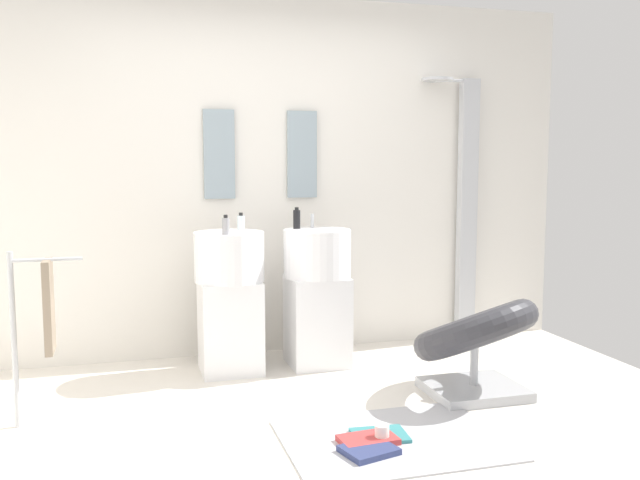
# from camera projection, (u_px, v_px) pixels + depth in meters

# --- Properties ---
(ground_plane) EXTENTS (4.80, 3.60, 0.04)m
(ground_plane) POSITION_uv_depth(u_px,v_px,m) (321.00, 433.00, 3.70)
(ground_plane) COLOR silver
(rear_partition) EXTENTS (4.80, 0.10, 2.60)m
(rear_partition) POSITION_uv_depth(u_px,v_px,m) (260.00, 177.00, 5.13)
(rear_partition) COLOR silver
(rear_partition) RESTS_ON ground_plane
(pedestal_sink_left) EXTENTS (0.47, 0.47, 1.05)m
(pedestal_sink_left) POSITION_uv_depth(u_px,v_px,m) (230.00, 297.00, 4.67)
(pedestal_sink_left) COLOR white
(pedestal_sink_left) RESTS_ON ground_plane
(pedestal_sink_right) EXTENTS (0.47, 0.47, 1.05)m
(pedestal_sink_right) POSITION_uv_depth(u_px,v_px,m) (317.00, 293.00, 4.84)
(pedestal_sink_right) COLOR white
(pedestal_sink_right) RESTS_ON ground_plane
(vanity_mirror_left) EXTENTS (0.22, 0.03, 0.63)m
(vanity_mirror_left) POSITION_uv_depth(u_px,v_px,m) (219.00, 154.00, 4.96)
(vanity_mirror_left) COLOR #8C9EA8
(vanity_mirror_right) EXTENTS (0.22, 0.03, 0.63)m
(vanity_mirror_right) POSITION_uv_depth(u_px,v_px,m) (302.00, 154.00, 5.12)
(vanity_mirror_right) COLOR #8C9EA8
(shower_column) EXTENTS (0.49, 0.24, 2.05)m
(shower_column) POSITION_uv_depth(u_px,v_px,m) (465.00, 204.00, 5.48)
(shower_column) COLOR #B7BABF
(shower_column) RESTS_ON ground_plane
(lounge_chair) EXTENTS (1.09, 1.09, 0.65)m
(lounge_chair) POSITION_uv_depth(u_px,v_px,m) (475.00, 338.00, 4.22)
(lounge_chair) COLOR #B7BABF
(lounge_chair) RESTS_ON ground_plane
(towel_rack) EXTENTS (0.37, 0.22, 0.95)m
(towel_rack) POSITION_uv_depth(u_px,v_px,m) (43.00, 310.00, 3.70)
(towel_rack) COLOR #B7BABF
(towel_rack) RESTS_ON ground_plane
(area_rug) EXTENTS (1.11, 0.84, 0.01)m
(area_rug) POSITION_uv_depth(u_px,v_px,m) (393.00, 440.00, 3.55)
(area_rug) COLOR #B2B2B7
(area_rug) RESTS_ON ground_plane
(magazine_red) EXTENTS (0.30, 0.20, 0.03)m
(magazine_red) POSITION_uv_depth(u_px,v_px,m) (368.00, 440.00, 3.50)
(magazine_red) COLOR #B73838
(magazine_red) RESTS_ON area_rug
(magazine_teal) EXTENTS (0.29, 0.24, 0.02)m
(magazine_teal) POSITION_uv_depth(u_px,v_px,m) (380.00, 435.00, 3.57)
(magazine_teal) COLOR teal
(magazine_teal) RESTS_ON area_rug
(magazine_navy) EXTENTS (0.29, 0.26, 0.03)m
(magazine_navy) POSITION_uv_depth(u_px,v_px,m) (369.00, 450.00, 3.38)
(magazine_navy) COLOR navy
(magazine_navy) RESTS_ON area_rug
(coffee_mug) EXTENTS (0.07, 0.07, 0.09)m
(coffee_mug) POSITION_uv_depth(u_px,v_px,m) (382.00, 434.00, 3.50)
(coffee_mug) COLOR white
(coffee_mug) RESTS_ON area_rug
(soap_bottle_grey) EXTENTS (0.05, 0.05, 0.13)m
(soap_bottle_grey) POSITION_uv_depth(u_px,v_px,m) (226.00, 226.00, 4.45)
(soap_bottle_grey) COLOR #99999E
(soap_bottle_grey) RESTS_ON pedestal_sink_left
(soap_bottle_black) EXTENTS (0.05, 0.05, 0.15)m
(soap_bottle_black) POSITION_uv_depth(u_px,v_px,m) (297.00, 219.00, 4.85)
(soap_bottle_black) COLOR black
(soap_bottle_black) RESTS_ON pedestal_sink_right
(soap_bottle_clear) EXTENTS (0.05, 0.05, 0.12)m
(soap_bottle_clear) POSITION_uv_depth(u_px,v_px,m) (241.00, 223.00, 4.71)
(soap_bottle_clear) COLOR silver
(soap_bottle_clear) RESTS_ON pedestal_sink_left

